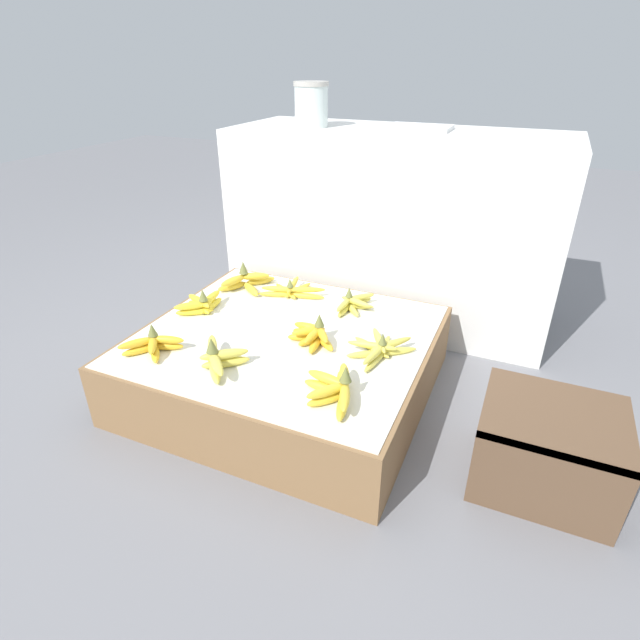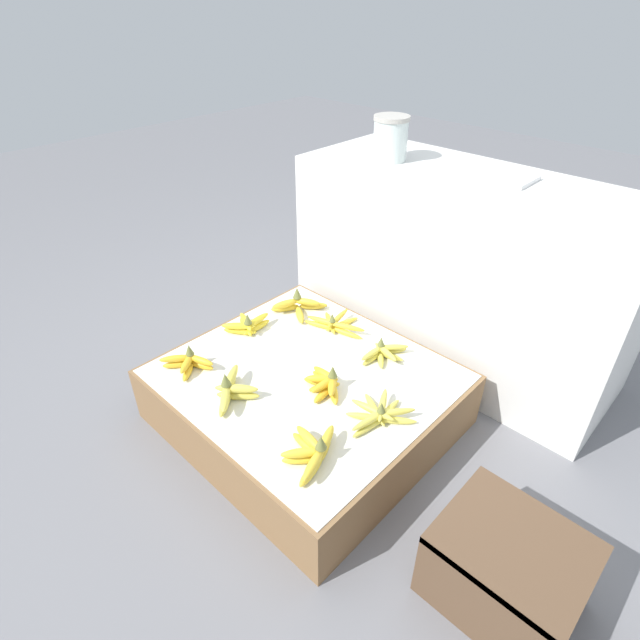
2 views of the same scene
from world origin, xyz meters
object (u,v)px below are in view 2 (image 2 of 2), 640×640
Objects in this scene: banana_bunch_front_right at (312,451)px; banana_bunch_middle_right at (379,414)px; banana_bunch_middle_left at (247,325)px; glass_jar at (390,138)px; foam_tray_white at (499,176)px; banana_bunch_back_midleft at (335,324)px; banana_bunch_back_midright at (383,353)px; banana_bunch_middle_midright at (326,383)px; banana_bunch_front_midleft at (231,390)px; wooden_crate at (506,569)px; banana_bunch_front_left at (188,362)px; banana_bunch_back_left at (298,305)px.

banana_bunch_middle_right is at bearing 80.77° from banana_bunch_front_right.
banana_bunch_middle_left is at bearing 178.00° from banana_bunch_middle_right.
glass_jar is 0.47m from foam_tray_white.
foam_tray_white is (0.45, 0.11, -0.08)m from glass_jar.
banana_bunch_back_midright reaches higher than banana_bunch_back_midleft.
banana_bunch_middle_midright is at bearing -96.54° from foam_tray_white.
banana_bunch_back_midleft is (-0.42, 0.57, -0.01)m from banana_bunch_front_right.
banana_bunch_middle_left reaches higher than banana_bunch_middle_right.
banana_bunch_middle_right is (0.44, 0.28, -0.01)m from banana_bunch_front_midleft.
banana_bunch_middle_midright reaches higher than wooden_crate.
banana_bunch_back_midleft is (0.22, 0.58, -0.01)m from banana_bunch_front_left.
banana_bunch_middle_right is 0.73m from banana_bunch_back_left.
banana_bunch_middle_midright is 1.05× the size of glass_jar.
banana_bunch_front_midleft reaches higher than banana_bunch_middle_midright.
banana_bunch_back_midleft is 0.27m from banana_bunch_back_midright.
foam_tray_white reaches higher than banana_bunch_back_midright.
banana_bunch_front_midleft is 0.40m from banana_bunch_front_right.
banana_bunch_middle_left is (-0.28, 0.30, -0.00)m from banana_bunch_front_midleft.
banana_bunch_front_right is 1.21× the size of banana_bunch_middle_midright.
banana_bunch_back_midleft reaches higher than wooden_crate.
banana_bunch_front_right is 0.84m from banana_bunch_back_left.
banana_bunch_middle_left reaches higher than banana_bunch_front_left.
banana_bunch_back_midleft is (-1.01, 0.41, 0.13)m from wooden_crate.
banana_bunch_middle_left is 0.58m from banana_bunch_back_midright.
banana_bunch_middle_right is 1.04m from foam_tray_white.
banana_bunch_back_midleft is 1.03× the size of foam_tray_white.
banana_bunch_front_right reaches higher than banana_bunch_back_midright.
banana_bunch_middle_midright is (-0.77, 0.10, 0.14)m from wooden_crate.
banana_bunch_back_midleft is at bearing -120.78° from foam_tray_white.
banana_bunch_back_left is 1.28× the size of glass_jar.
banana_bunch_back_midleft is at bearing 4.91° from banana_bunch_back_left.
glass_jar reaches higher than foam_tray_white.
banana_bunch_front_midleft is 1.09× the size of banana_bunch_middle_midright.
banana_bunch_middle_right is at bearing -22.37° from banana_bunch_back_left.
banana_bunch_front_left reaches higher than banana_bunch_back_midright.
banana_bunch_back_midleft is (0.25, 0.27, -0.01)m from banana_bunch_middle_left.
foam_tray_white reaches higher than banana_bunch_front_midleft.
banana_bunch_middle_midright is 0.39m from banana_bunch_back_midleft.
banana_bunch_back_midleft is at bearing 176.18° from banana_bunch_back_midright.
banana_bunch_front_right is 0.99× the size of banana_bunch_back_left.
banana_bunch_front_midleft is 0.41m from banana_bunch_middle_left.
glass_jar is (-0.35, 0.77, 0.65)m from banana_bunch_middle_midright.
wooden_crate is 1.99× the size of banana_bunch_middle_midright.
wooden_crate is 1.01m from banana_bunch_front_midleft.
foam_tray_white is at bearing 83.46° from banana_bunch_middle_midright.
foam_tray_white is at bearing 59.22° from banana_bunch_back_midleft.
banana_bunch_middle_midright is 0.77× the size of banana_bunch_middle_right.
wooden_crate is 0.62m from banana_bunch_front_right.
wooden_crate is at bearing 15.10° from banana_bunch_front_right.
banana_bunch_front_right is 0.28m from banana_bunch_middle_right.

